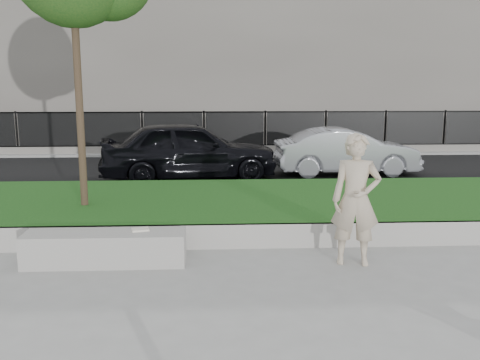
{
  "coord_description": "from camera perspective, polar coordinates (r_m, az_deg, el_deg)",
  "views": [
    {
      "loc": [
        -0.27,
        -7.2,
        2.64
      ],
      "look_at": [
        0.15,
        1.2,
        1.09
      ],
      "focal_mm": 40.0,
      "sensor_mm": 36.0,
      "label": 1
    }
  ],
  "objects": [
    {
      "name": "ground",
      "position": [
        7.67,
        -0.67,
        -9.68
      ],
      "size": [
        90.0,
        90.0,
        0.0
      ],
      "primitive_type": "plane",
      "color": "gray",
      "rests_on": "ground"
    },
    {
      "name": "grass_bank",
      "position": [
        10.49,
        -1.31,
        -3.0
      ],
      "size": [
        34.0,
        4.0,
        0.4
      ],
      "primitive_type": "cube",
      "color": "#0E3A11",
      "rests_on": "ground"
    },
    {
      "name": "grass_kerb",
      "position": [
        8.6,
        -0.95,
        -6.04
      ],
      "size": [
        34.0,
        0.08,
        0.4
      ],
      "primitive_type": "cube",
      "color": "#A3A098",
      "rests_on": "ground"
    },
    {
      "name": "street",
      "position": [
        15.92,
        -1.85,
        0.98
      ],
      "size": [
        34.0,
        7.0,
        0.04
      ],
      "primitive_type": "cube",
      "color": "black",
      "rests_on": "ground"
    },
    {
      "name": "far_pavement",
      "position": [
        20.37,
        -2.08,
        3.17
      ],
      "size": [
        34.0,
        3.0,
        0.12
      ],
      "primitive_type": "cube",
      "color": "gray",
      "rests_on": "ground"
    },
    {
      "name": "iron_fence",
      "position": [
        19.32,
        -2.05,
        4.22
      ],
      "size": [
        32.0,
        0.3,
        1.5
      ],
      "color": "slate",
      "rests_on": "far_pavement"
    },
    {
      "name": "building_facade",
      "position": [
        27.3,
        -2.37,
        15.41
      ],
      "size": [
        34.0,
        10.0,
        10.0
      ],
      "primitive_type": "cube",
      "color": "#67615A",
      "rests_on": "ground"
    },
    {
      "name": "stone_bench",
      "position": [
        8.13,
        -14.17,
        -7.07
      ],
      "size": [
        2.34,
        0.58,
        0.48
      ],
      "primitive_type": "cube",
      "color": "#A3A098",
      "rests_on": "ground"
    },
    {
      "name": "man",
      "position": [
        7.91,
        12.26,
        -2.07
      ],
      "size": [
        0.77,
        0.58,
        1.92
      ],
      "primitive_type": "imported",
      "rotation": [
        0.0,
        0.0,
        -0.19
      ],
      "color": "#C4B296",
      "rests_on": "ground"
    },
    {
      "name": "book",
      "position": [
        8.05,
        -10.59,
        -5.21
      ],
      "size": [
        0.28,
        0.23,
        0.03
      ],
      "primitive_type": "cube",
      "rotation": [
        0.0,
        0.0,
        0.26
      ],
      "color": "white",
      "rests_on": "stone_bench"
    },
    {
      "name": "car_dark",
      "position": [
        14.36,
        -5.47,
        3.2
      ],
      "size": [
        4.92,
        2.56,
        1.6
      ],
      "primitive_type": "imported",
      "rotation": [
        0.0,
        0.0,
        1.72
      ],
      "color": "black",
      "rests_on": "street"
    },
    {
      "name": "car_silver",
      "position": [
        15.39,
        11.25,
        3.0
      ],
      "size": [
        4.04,
        1.54,
        1.31
      ],
      "primitive_type": "imported",
      "rotation": [
        0.0,
        0.0,
        1.61
      ],
      "color": "gray",
      "rests_on": "street"
    }
  ]
}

